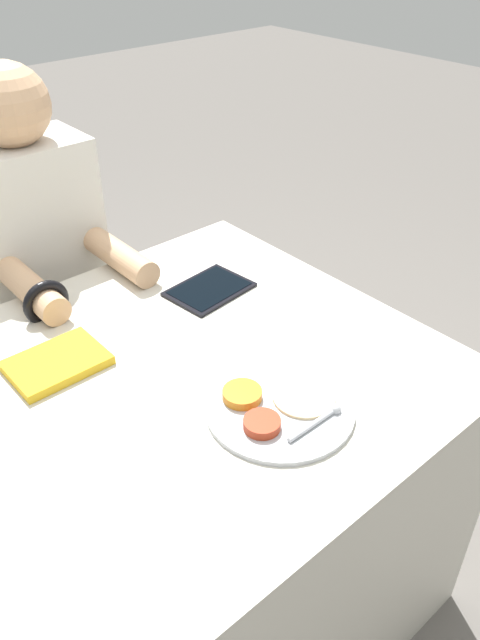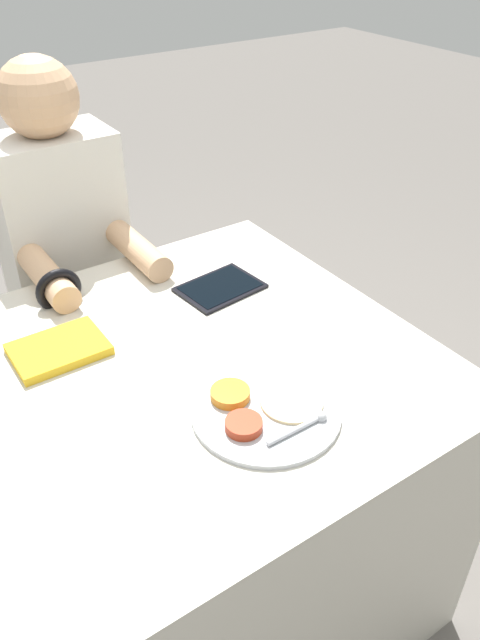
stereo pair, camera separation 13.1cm
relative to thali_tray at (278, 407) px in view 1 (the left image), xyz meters
name	(u,v)px [view 1 (the left image)]	position (x,y,z in m)	size (l,w,h in m)	color
ground_plane	(185,596)	(-0.10, 0.22, -0.78)	(12.00, 12.00, 0.00)	#605B56
dining_table	(176,504)	(-0.10, 0.22, -0.40)	(1.10, 0.95, 0.77)	beige
thali_tray	(278,407)	(0.00, 0.00, 0.00)	(0.28, 0.28, 0.03)	#B7BABF
red_notebook	(57,364)	(-0.25, 0.39, 0.00)	(0.19, 0.14, 0.02)	silver
tablet_device	(209,289)	(0.17, 0.41, 0.00)	(0.21, 0.16, 0.01)	black
person_diner	(50,304)	(-0.06, 0.86, -0.17)	(0.34, 0.46, 1.26)	black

